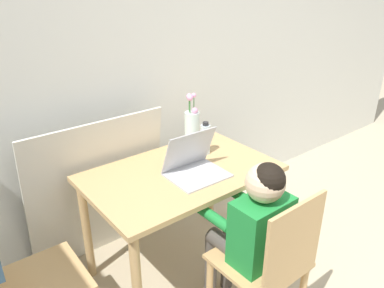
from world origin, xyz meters
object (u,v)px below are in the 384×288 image
Objects in this scene: flower_vase at (192,127)px; chair_occupied at (269,264)px; water_bottle at (205,139)px; chair_spare at (6,266)px; person_seated at (253,223)px; laptop at (194,165)px.

chair_occupied is at bearing -103.98° from flower_vase.
chair_occupied is 4.07× the size of water_bottle.
person_seated is at bearing -114.52° from chair_spare.
laptop is (-0.01, 0.46, 0.14)m from person_seated.
chair_spare is at bearing -25.45° from person_seated.
laptop is at bearing -89.52° from chair_occupied.
flower_vase is (0.22, 0.88, 0.39)m from chair_occupied.
person_seated is 2.73× the size of flower_vase.
person_seated is 0.82m from flower_vase.
chair_occupied is 0.99m from flower_vase.
flower_vase is at bearing 54.66° from laptop.
chair_spare is at bearing -30.69° from chair_occupied.
chair_spare is 2.67× the size of laptop.
water_bottle is (0.22, 0.17, 0.04)m from laptop.
laptop is 1.54× the size of water_bottle.
flower_vase reaches higher than water_bottle.
water_bottle is at bearing -106.51° from chair_occupied.
chair_spare is at bearing -167.43° from flower_vase.
person_seated reaches higher than laptop.
water_bottle is at bearing -82.90° from chair_spare.
flower_vase is at bearing -104.23° from chair_occupied.
chair_occupied is at bearing -87.90° from laptop.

